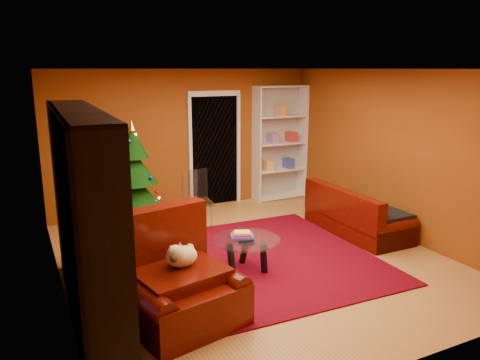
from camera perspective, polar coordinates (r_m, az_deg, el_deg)
name	(u,v)px	position (r m, az deg, el deg)	size (l,w,h in m)	color
floor	(252,260)	(6.69, 1.52, -9.72)	(5.00, 5.50, 0.05)	#A46E30
ceiling	(254,67)	(6.15, 1.68, 13.62)	(5.00, 5.50, 0.05)	silver
wall_back	(184,140)	(8.80, -6.82, 4.83)	(5.00, 0.05, 2.60)	brown
wall_left	(52,189)	(5.61, -21.91, -1.01)	(0.05, 5.50, 2.60)	brown
wall_right	(395,154)	(7.77, 18.38, 3.08)	(0.05, 5.50, 2.60)	brown
doorway	(215,151)	(9.01, -3.07, 3.50)	(1.06, 0.60, 2.16)	black
rug	(270,257)	(6.70, 3.73, -9.38)	(2.71, 3.16, 0.02)	#590210
media_unit	(85,217)	(5.10, -18.37, -4.34)	(0.44, 2.89, 2.22)	black
christmas_tree	(134,175)	(7.99, -12.76, 0.57)	(1.01, 1.01, 1.80)	black
gift_box_green	(168,215)	(8.18, -8.73, -4.24)	(0.28, 0.28, 0.28)	#1E5E21
gift_box_red	(150,221)	(8.03, -10.96, -4.94)	(0.21, 0.21, 0.21)	maroon
white_bookshelf	(280,143)	(9.46, 4.88, 4.48)	(1.08, 0.39, 2.34)	white
armchair	(181,280)	(5.01, -7.25, -11.96)	(1.20, 1.20, 0.94)	#3B0803
dog	(182,256)	(4.98, -7.12, -9.23)	(0.40, 0.30, 0.31)	beige
sofa	(358,210)	(7.79, 14.17, -3.52)	(1.81, 0.81, 0.78)	#3B0803
coffee_table	(247,255)	(6.20, 0.80, -9.08)	(0.88, 0.88, 0.55)	gray
acrylic_chair	(198,203)	(7.82, -5.17, -2.75)	(0.44, 0.48, 0.86)	#66605B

